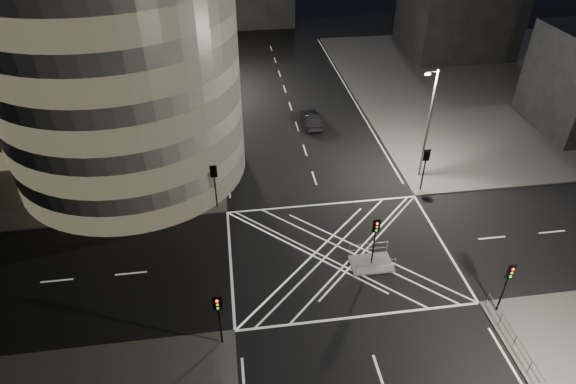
{
  "coord_description": "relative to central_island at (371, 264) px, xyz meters",
  "views": [
    {
      "loc": [
        -7.43,
        -25.45,
        24.41
      ],
      "look_at": [
        -3.25,
        4.06,
        3.0
      ],
      "focal_mm": 30.0,
      "sensor_mm": 36.0,
      "label": 1
    }
  ],
  "objects": [
    {
      "name": "ground",
      "position": [
        -2.0,
        1.5,
        -0.07
      ],
      "size": [
        120.0,
        120.0,
        0.0
      ],
      "primitive_type": "plane",
      "color": "black",
      "rests_on": "ground"
    },
    {
      "name": "sidewalk_far_left",
      "position": [
        -31.0,
        28.5,
        0.0
      ],
      "size": [
        42.0,
        42.0,
        0.15
      ],
      "primitive_type": "cube",
      "color": "#4A4845",
      "rests_on": "ground"
    },
    {
      "name": "sidewalk_far_right",
      "position": [
        27.0,
        28.5,
        0.0
      ],
      "size": [
        42.0,
        42.0,
        0.15
      ],
      "primitive_type": "cube",
      "color": "#4A4845",
      "rests_on": "ground"
    },
    {
      "name": "central_island",
      "position": [
        0.0,
        0.0,
        0.0
      ],
      "size": [
        3.0,
        2.0,
        0.15
      ],
      "primitive_type": "cube",
      "color": "slate",
      "rests_on": "ground"
    },
    {
      "name": "office_tower_curved",
      "position": [
        -22.74,
        20.24,
        12.58
      ],
      "size": [
        30.0,
        29.0,
        27.2
      ],
      "color": "gray",
      "rests_on": "sidewalk_far_left"
    },
    {
      "name": "tree_a",
      "position": [
        -12.5,
        10.5,
        4.3
      ],
      "size": [
        3.85,
        3.85,
        6.45
      ],
      "color": "black",
      "rests_on": "sidewalk_far_left"
    },
    {
      "name": "tree_b",
      "position": [
        -12.5,
        16.5,
        5.42
      ],
      "size": [
        5.12,
        5.12,
        8.3
      ],
      "color": "black",
      "rests_on": "sidewalk_far_left"
    },
    {
      "name": "tree_c",
      "position": [
        -12.5,
        22.5,
        4.64
      ],
      "size": [
        4.45,
        4.45,
        7.14
      ],
      "color": "black",
      "rests_on": "sidewalk_far_left"
    },
    {
      "name": "tree_d",
      "position": [
        -12.5,
        28.5,
        5.03
      ],
      "size": [
        4.73,
        4.73,
        7.69
      ],
      "color": "black",
      "rests_on": "sidewalk_far_left"
    },
    {
      "name": "tree_e",
      "position": [
        -12.5,
        34.5,
        4.27
      ],
      "size": [
        3.52,
        3.52,
        6.23
      ],
      "color": "black",
      "rests_on": "sidewalk_far_left"
    },
    {
      "name": "traffic_signal_fl",
      "position": [
        -10.8,
        8.3,
        2.84
      ],
      "size": [
        0.55,
        0.22,
        4.0
      ],
      "color": "black",
      "rests_on": "sidewalk_far_left"
    },
    {
      "name": "traffic_signal_nl",
      "position": [
        -10.8,
        -5.3,
        2.84
      ],
      "size": [
        0.55,
        0.22,
        4.0
      ],
      "color": "black",
      "rests_on": "sidewalk_near_left"
    },
    {
      "name": "traffic_signal_fr",
      "position": [
        6.8,
        8.3,
        2.84
      ],
      "size": [
        0.55,
        0.22,
        4.0
      ],
      "color": "black",
      "rests_on": "sidewalk_far_right"
    },
    {
      "name": "traffic_signal_nr",
      "position": [
        6.8,
        -5.3,
        2.84
      ],
      "size": [
        0.55,
        0.22,
        4.0
      ],
      "color": "black",
      "rests_on": "sidewalk_near_right"
    },
    {
      "name": "traffic_signal_island",
      "position": [
        0.0,
        0.0,
        2.84
      ],
      "size": [
        0.55,
        0.22,
        4.0
      ],
      "color": "black",
      "rests_on": "central_island"
    },
    {
      "name": "street_lamp_left_near",
      "position": [
        -11.44,
        13.5,
        5.47
      ],
      "size": [
        1.25,
        0.25,
        10.0
      ],
      "color": "slate",
      "rests_on": "sidewalk_far_left"
    },
    {
      "name": "street_lamp_left_far",
      "position": [
        -11.44,
        31.5,
        5.47
      ],
      "size": [
        1.25,
        0.25,
        10.0
      ],
      "color": "slate",
      "rests_on": "sidewalk_far_left"
    },
    {
      "name": "street_lamp_right_far",
      "position": [
        7.44,
        10.5,
        5.47
      ],
      "size": [
        1.25,
        0.25,
        10.0
      ],
      "color": "slate",
      "rests_on": "sidewalk_far_right"
    },
    {
      "name": "railing_near_right",
      "position": [
        6.3,
        -10.65,
        0.62
      ],
      "size": [
        0.06,
        11.7,
        1.1
      ],
      "primitive_type": "cube",
      "color": "slate",
      "rests_on": "sidewalk_near_right"
    },
    {
      "name": "railing_island_south",
      "position": [
        0.0,
        -0.9,
        0.62
      ],
      "size": [
        2.8,
        0.06,
        1.1
      ],
      "primitive_type": "cube",
      "color": "slate",
      "rests_on": "central_island"
    },
    {
      "name": "railing_island_north",
      "position": [
        0.0,
        0.9,
        0.62
      ],
      "size": [
        2.8,
        0.06,
        1.1
      ],
      "primitive_type": "cube",
      "color": "slate",
      "rests_on": "central_island"
    },
    {
      "name": "sedan",
      "position": [
        -0.48,
        21.5,
        0.67
      ],
      "size": [
        1.72,
        4.59,
        1.5
      ],
      "primitive_type": "imported",
      "rotation": [
        0.0,
        0.0,
        3.17
      ],
      "color": "black",
      "rests_on": "ground"
    }
  ]
}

